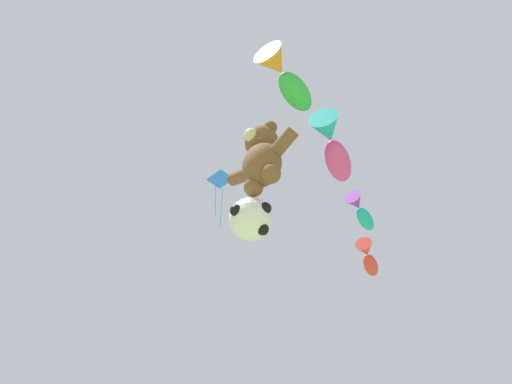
# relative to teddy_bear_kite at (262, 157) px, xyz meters

# --- Properties ---
(teddy_bear_kite) EXTENTS (2.35, 1.04, 2.39)m
(teddy_bear_kite) POSITION_rel_teddy_bear_kite_xyz_m (0.00, 0.00, 0.00)
(teddy_bear_kite) COLOR brown
(soccer_ball_kite) EXTENTS (1.17, 1.17, 1.08)m
(soccer_ball_kite) POSITION_rel_teddy_bear_kite_xyz_m (-0.62, 0.25, -1.64)
(soccer_ball_kite) COLOR white
(fish_kite_emerald) EXTENTS (1.08, 2.02, 0.79)m
(fish_kite_emerald) POSITION_rel_teddy_bear_kite_xyz_m (1.70, -0.89, 0.83)
(fish_kite_emerald) COLOR green
(fish_kite_magenta) EXTENTS (1.60, 2.32, 0.82)m
(fish_kite_magenta) POSITION_rel_teddy_bear_kite_xyz_m (1.25, 1.44, 0.71)
(fish_kite_magenta) COLOR #E53F9E
(fish_kite_teal) EXTENTS (0.85, 1.54, 0.50)m
(fish_kite_teal) POSITION_rel_teddy_bear_kite_xyz_m (0.40, 3.68, 0.54)
(fish_kite_teal) COLOR #19ADB2
(fish_kite_crimson) EXTENTS (1.09, 1.60, 0.53)m
(fish_kite_crimson) POSITION_rel_teddy_bear_kite_xyz_m (-0.70, 5.48, 0.63)
(fish_kite_crimson) COLOR red
(diamond_kite) EXTENTS (0.72, 0.63, 2.88)m
(diamond_kite) POSITION_rel_teddy_bear_kite_xyz_m (-3.26, 1.38, 2.87)
(diamond_kite) COLOR blue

